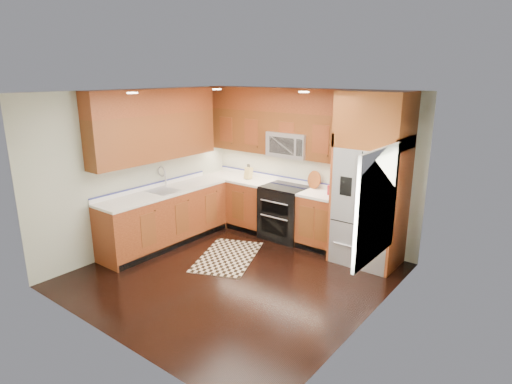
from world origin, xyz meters
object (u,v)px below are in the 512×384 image
Objects in this scene: range at (285,213)px; rug at (228,257)px; utensil_crock at (331,188)px; refrigerator at (371,180)px; knife_block at (248,173)px.

rug is (-0.25, -1.25, -0.46)m from range.
utensil_crock reaches higher than range.
rug is (-1.80, -1.21, -1.30)m from refrigerator.
refrigerator is (1.55, -0.04, 0.83)m from range.
utensil_crock is (-0.70, 0.08, -0.25)m from refrigerator.
range is 0.36× the size of refrigerator.
refrigerator is at bearing -6.60° from utensil_crock.
utensil_crock is (1.71, -0.01, -0.00)m from knife_block.
refrigerator is 9.33× the size of knife_block.
knife_block is at bearing 176.34° from range.
knife_block reaches higher than range.
refrigerator is 8.18× the size of utensil_crock.
rug is at bearing -64.83° from knife_block.
rug is at bearing -101.29° from range.
refrigerator reaches higher than knife_block.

